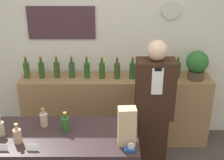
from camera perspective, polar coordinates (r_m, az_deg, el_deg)
name	(u,v)px	position (r m, az deg, el deg)	size (l,w,h in m)	color
back_wall	(104,38)	(3.96, -1.44, 7.77)	(5.20, 0.09, 2.70)	silver
back_shelf	(116,110)	(4.07, 0.65, -5.47)	(2.37, 0.38, 0.91)	#9E754C
shopkeeper	(153,111)	(3.38, 7.55, -5.73)	(0.40, 0.25, 1.58)	#331E14
potted_plant	(197,64)	(3.90, 15.22, 2.84)	(0.27, 0.27, 0.36)	#4C3D2D
paper_bag	(127,126)	(2.58, 2.68, -8.43)	(0.15, 0.11, 0.33)	tan
tape_dispenser	(130,148)	(2.58, 3.27, -12.36)	(0.09, 0.06, 0.07)	#1E4799
price_card_left	(2,147)	(2.72, -19.52, -11.55)	(0.09, 0.02, 0.06)	white
price_card_right	(32,147)	(2.65, -14.45, -11.86)	(0.09, 0.02, 0.06)	white
counter_bottle_0	(0,128)	(2.91, -19.81, -8.27)	(0.07, 0.07, 0.18)	tan
counter_bottle_1	(17,135)	(2.76, -16.97, -9.68)	(0.07, 0.07, 0.18)	tan
counter_bottle_2	(43,119)	(2.93, -12.42, -7.02)	(0.07, 0.07, 0.18)	tan
counter_bottle_3	(65,123)	(2.84, -8.56, -7.85)	(0.07, 0.07, 0.18)	#285A25
shelf_bottle_0	(26,70)	(3.98, -15.43, 1.86)	(0.07, 0.07, 0.29)	#335120
shelf_bottle_1	(41,70)	(3.93, -12.83, 1.86)	(0.07, 0.07, 0.29)	#2A4F23
shelf_bottle_2	(56,69)	(3.91, -10.12, 1.95)	(0.07, 0.07, 0.29)	#334C23
shelf_bottle_3	(71,69)	(3.88, -7.42, 1.95)	(0.07, 0.07, 0.29)	#304F2A
shelf_bottle_4	(87,70)	(3.85, -4.69, 1.89)	(0.07, 0.07, 0.29)	#275822
shelf_bottle_5	(102,70)	(3.83, -1.91, 1.85)	(0.07, 0.07, 0.29)	#31571F
shelf_bottle_6	(117,70)	(3.82, 0.88, 1.84)	(0.07, 0.07, 0.29)	#334A24
shelf_bottle_7	(132,70)	(3.83, 3.67, 1.81)	(0.07, 0.07, 0.29)	#294E28
shelf_bottle_8	(147,70)	(3.84, 6.45, 1.77)	(0.07, 0.07, 0.29)	#305122
shelf_bottle_9	(162,70)	(3.88, 9.15, 1.88)	(0.07, 0.07, 0.29)	#295722
shelf_bottle_10	(177,69)	(3.92, 11.82, 1.90)	(0.07, 0.07, 0.29)	#2C541E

